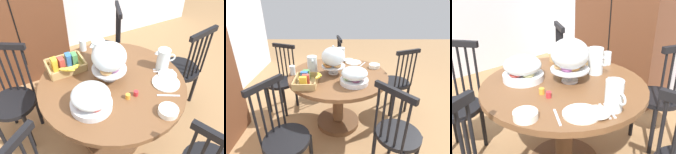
# 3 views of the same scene
# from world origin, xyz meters

# --- Properties ---
(wooden_armoire) EXTENTS (1.18, 0.60, 1.96)m
(wooden_armoire) POSITION_xyz_m (-0.57, 1.50, 0.98)
(wooden_armoire) COLOR brown
(wooden_armoire) RESTS_ON ground_plane
(dining_table) EXTENTS (1.18, 1.18, 0.74)m
(dining_table) POSITION_xyz_m (-0.04, 0.01, 0.52)
(dining_table) COLOR brown
(dining_table) RESTS_ON ground_plane
(windsor_chair_near_window) EXTENTS (0.45, 0.45, 0.97)m
(windsor_chair_near_window) POSITION_xyz_m (-0.80, 0.48, 0.45)
(windsor_chair_near_window) COLOR black
(windsor_chair_near_window) RESTS_ON ground_plane
(windsor_chair_by_cabinet) EXTENTS (0.47, 0.47, 0.97)m
(windsor_chair_by_cabinet) POSITION_xyz_m (-0.76, -0.51, 0.45)
(windsor_chair_by_cabinet) COLOR black
(windsor_chair_by_cabinet) RESTS_ON ground_plane
(windsor_chair_host_seat) EXTENTS (0.43, 0.43, 0.97)m
(windsor_chair_host_seat) POSITION_xyz_m (0.31, 0.83, 0.45)
(windsor_chair_host_seat) COLOR black
(windsor_chair_host_seat) RESTS_ON ground_plane
(pastry_stand_with_dome) EXTENTS (0.28, 0.28, 0.34)m
(pastry_stand_with_dome) POSITION_xyz_m (-0.04, 0.07, 0.94)
(pastry_stand_with_dome) COLOR silver
(pastry_stand_with_dome) RESTS_ON dining_table
(fruit_platter_covered) EXTENTS (0.30, 0.30, 0.18)m
(fruit_platter_covered) POSITION_xyz_m (-0.29, -0.16, 0.83)
(fruit_platter_covered) COLOR silver
(fruit_platter_covered) RESTS_ON dining_table
(orange_juice_pitcher) EXTENTS (0.19, 0.11, 0.19)m
(orange_juice_pitcher) POSITION_xyz_m (0.42, -0.03, 0.83)
(orange_juice_pitcher) COLOR silver
(orange_juice_pitcher) RESTS_ON dining_table
(milk_pitcher) EXTENTS (0.20, 0.12, 0.20)m
(milk_pitcher) POSITION_xyz_m (-0.01, 0.32, 0.83)
(milk_pitcher) COLOR silver
(milk_pitcher) RESTS_ON dining_table
(cereal_basket) EXTENTS (0.32, 0.30, 0.12)m
(cereal_basket) POSITION_xyz_m (-0.31, 0.34, 0.79)
(cereal_basket) COLOR tan
(cereal_basket) RESTS_ON dining_table
(china_plate_large) EXTENTS (0.22, 0.22, 0.01)m
(china_plate_large) POSITION_xyz_m (0.33, -0.20, 0.75)
(china_plate_large) COLOR white
(china_plate_large) RESTS_ON dining_table
(china_plate_small) EXTENTS (0.15, 0.15, 0.01)m
(china_plate_small) POSITION_xyz_m (0.39, -0.14, 0.76)
(china_plate_small) COLOR white
(china_plate_small) RESTS_ON china_plate_large
(cereal_bowl) EXTENTS (0.14, 0.14, 0.04)m
(cereal_bowl) POSITION_xyz_m (0.15, -0.45, 0.76)
(cereal_bowl) COLOR white
(cereal_bowl) RESTS_ON dining_table
(drinking_glass) EXTENTS (0.06, 0.06, 0.11)m
(drinking_glass) POSITION_xyz_m (-0.07, 0.55, 0.80)
(drinking_glass) COLOR silver
(drinking_glass) RESTS_ON dining_table
(jam_jar_strawberry) EXTENTS (0.04, 0.04, 0.04)m
(jam_jar_strawberry) POSITION_xyz_m (0.05, -0.20, 0.76)
(jam_jar_strawberry) COLOR #B7282D
(jam_jar_strawberry) RESTS_ON dining_table
(jam_jar_apricot) EXTENTS (0.04, 0.04, 0.04)m
(jam_jar_apricot) POSITION_xyz_m (-0.02, -0.20, 0.76)
(jam_jar_apricot) COLOR orange
(jam_jar_apricot) RESTS_ON dining_table
(table_knife) EXTENTS (0.15, 0.10, 0.01)m
(table_knife) POSITION_xyz_m (0.40, -0.08, 0.74)
(table_knife) COLOR silver
(table_knife) RESTS_ON dining_table
(dinner_fork) EXTENTS (0.15, 0.10, 0.01)m
(dinner_fork) POSITION_xyz_m (0.42, -0.05, 0.74)
(dinner_fork) COLOR silver
(dinner_fork) RESTS_ON dining_table
(soup_spoon) EXTENTS (0.15, 0.10, 0.01)m
(soup_spoon) POSITION_xyz_m (0.26, -0.32, 0.74)
(soup_spoon) COLOR silver
(soup_spoon) RESTS_ON dining_table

